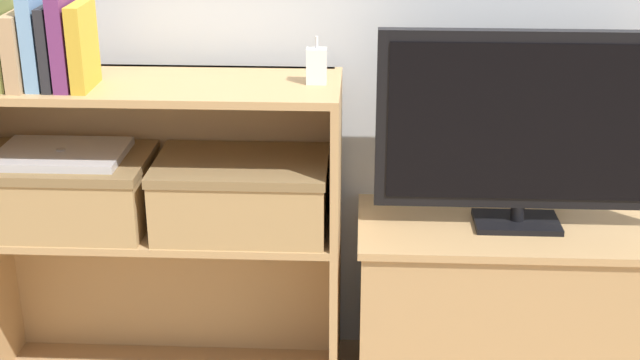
{
  "coord_description": "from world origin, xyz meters",
  "views": [
    {
      "loc": [
        0.1,
        -1.97,
        1.45
      ],
      "look_at": [
        0.0,
        0.17,
        0.6
      ],
      "focal_mm": 50.0,
      "sensor_mm": 36.0,
      "label": 1
    }
  ],
  "objects_px": {
    "book_charcoal": "(51,47)",
    "book_plum": "(65,41)",
    "book_mustard": "(83,46)",
    "storage_basket_right": "(242,191)",
    "tv": "(525,125)",
    "book_tan": "(20,50)",
    "tv_stand": "(509,305)",
    "storage_basket_left": "(65,187)",
    "laptop": "(61,154)",
    "book_olive": "(5,42)",
    "baby_monitor": "(317,66)",
    "book_skyblue": "(36,38)"
  },
  "relations": [
    {
      "from": "baby_monitor",
      "to": "laptop",
      "type": "xyz_separation_m",
      "value": [
        -0.66,
        -0.02,
        -0.24
      ]
    },
    {
      "from": "laptop",
      "to": "book_plum",
      "type": "bearing_deg",
      "value": -39.91
    },
    {
      "from": "book_skyblue",
      "to": "tv",
      "type": "bearing_deg",
      "value": 3.7
    },
    {
      "from": "book_charcoal",
      "to": "book_mustard",
      "type": "xyz_separation_m",
      "value": [
        0.08,
        0.0,
        0.0
      ]
    },
    {
      "from": "tv_stand",
      "to": "book_skyblue",
      "type": "relative_size",
      "value": 3.43
    },
    {
      "from": "storage_basket_right",
      "to": "baby_monitor",
      "type": "bearing_deg",
      "value": 4.45
    },
    {
      "from": "book_charcoal",
      "to": "storage_basket_left",
      "type": "xyz_separation_m",
      "value": [
        -0.02,
        0.05,
        -0.38
      ]
    },
    {
      "from": "book_olive",
      "to": "book_charcoal",
      "type": "relative_size",
      "value": 1.1
    },
    {
      "from": "tv",
      "to": "book_charcoal",
      "type": "distance_m",
      "value": 1.18
    },
    {
      "from": "tv",
      "to": "book_mustard",
      "type": "bearing_deg",
      "value": -175.91
    },
    {
      "from": "book_charcoal",
      "to": "storage_basket_right",
      "type": "height_order",
      "value": "book_charcoal"
    },
    {
      "from": "tv_stand",
      "to": "tv",
      "type": "relative_size",
      "value": 1.11
    },
    {
      "from": "book_plum",
      "to": "storage_basket_right",
      "type": "distance_m",
      "value": 0.57
    },
    {
      "from": "book_olive",
      "to": "baby_monitor",
      "type": "distance_m",
      "value": 0.75
    },
    {
      "from": "baby_monitor",
      "to": "laptop",
      "type": "bearing_deg",
      "value": -178.69
    },
    {
      "from": "tv_stand",
      "to": "book_mustard",
      "type": "xyz_separation_m",
      "value": [
        -1.08,
        -0.08,
        0.72
      ]
    },
    {
      "from": "book_olive",
      "to": "storage_basket_left",
      "type": "relative_size",
      "value": 0.5
    },
    {
      "from": "storage_basket_left",
      "to": "laptop",
      "type": "height_order",
      "value": "laptop"
    },
    {
      "from": "book_tan",
      "to": "book_mustard",
      "type": "bearing_deg",
      "value": 0.0
    },
    {
      "from": "book_olive",
      "to": "storage_basket_left",
      "type": "xyz_separation_m",
      "value": [
        0.09,
        0.05,
        -0.39
      ]
    },
    {
      "from": "tv_stand",
      "to": "tv",
      "type": "height_order",
      "value": "tv"
    },
    {
      "from": "book_tan",
      "to": "book_olive",
      "type": "bearing_deg",
      "value": 180.0
    },
    {
      "from": "storage_basket_left",
      "to": "storage_basket_right",
      "type": "height_order",
      "value": "same"
    },
    {
      "from": "laptop",
      "to": "storage_basket_left",
      "type": "bearing_deg",
      "value": -90.0
    },
    {
      "from": "tv",
      "to": "storage_basket_left",
      "type": "distance_m",
      "value": 1.19
    },
    {
      "from": "book_mustard",
      "to": "book_skyblue",
      "type": "bearing_deg",
      "value": 180.0
    },
    {
      "from": "book_tan",
      "to": "book_plum",
      "type": "height_order",
      "value": "book_plum"
    },
    {
      "from": "tv_stand",
      "to": "storage_basket_left",
      "type": "relative_size",
      "value": 1.87
    },
    {
      "from": "tv_stand",
      "to": "book_skyblue",
      "type": "bearing_deg",
      "value": -176.22
    },
    {
      "from": "book_charcoal",
      "to": "book_plum",
      "type": "distance_m",
      "value": 0.04
    },
    {
      "from": "book_charcoal",
      "to": "book_plum",
      "type": "relative_size",
      "value": 0.88
    },
    {
      "from": "tv_stand",
      "to": "book_charcoal",
      "type": "bearing_deg",
      "value": -176.11
    },
    {
      "from": "book_tan",
      "to": "storage_basket_left",
      "type": "bearing_deg",
      "value": 41.96
    },
    {
      "from": "baby_monitor",
      "to": "book_skyblue",
      "type": "bearing_deg",
      "value": -174.59
    },
    {
      "from": "tv",
      "to": "book_tan",
      "type": "distance_m",
      "value": 1.25
    },
    {
      "from": "tv_stand",
      "to": "laptop",
      "type": "height_order",
      "value": "laptop"
    },
    {
      "from": "book_tan",
      "to": "laptop",
      "type": "relative_size",
      "value": 0.56
    },
    {
      "from": "storage_basket_right",
      "to": "book_charcoal",
      "type": "bearing_deg",
      "value": -173.75
    },
    {
      "from": "tv_stand",
      "to": "book_charcoal",
      "type": "relative_size",
      "value": 4.13
    },
    {
      "from": "book_skyblue",
      "to": "book_charcoal",
      "type": "relative_size",
      "value": 1.2
    },
    {
      "from": "book_skyblue",
      "to": "storage_basket_left",
      "type": "bearing_deg",
      "value": 75.44
    },
    {
      "from": "book_charcoal",
      "to": "book_olive",
      "type": "bearing_deg",
      "value": 180.0
    },
    {
      "from": "book_skyblue",
      "to": "baby_monitor",
      "type": "xyz_separation_m",
      "value": [
        0.67,
        0.06,
        -0.08
      ]
    },
    {
      "from": "tv",
      "to": "storage_basket_left",
      "type": "height_order",
      "value": "tv"
    },
    {
      "from": "book_mustard",
      "to": "storage_basket_left",
      "type": "xyz_separation_m",
      "value": [
        -0.1,
        0.05,
        -0.39
      ]
    },
    {
      "from": "book_mustard",
      "to": "storage_basket_right",
      "type": "xyz_separation_m",
      "value": [
        0.36,
        0.05,
        -0.39
      ]
    },
    {
      "from": "book_olive",
      "to": "book_tan",
      "type": "bearing_deg",
      "value": -0.0
    },
    {
      "from": "tv_stand",
      "to": "baby_monitor",
      "type": "relative_size",
      "value": 6.98
    },
    {
      "from": "book_mustard",
      "to": "storage_basket_right",
      "type": "distance_m",
      "value": 0.53
    },
    {
      "from": "book_charcoal",
      "to": "baby_monitor",
      "type": "bearing_deg",
      "value": 5.71
    }
  ]
}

